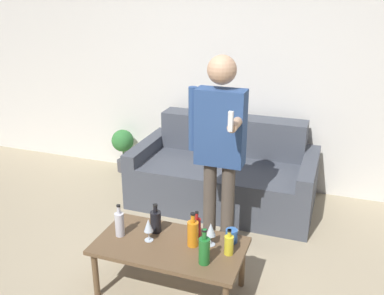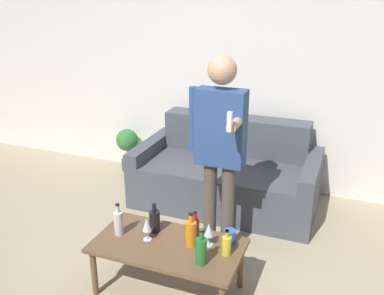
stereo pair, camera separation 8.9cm
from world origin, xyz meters
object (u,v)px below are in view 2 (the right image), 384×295
at_px(couch, 227,174).
at_px(person_standing_front, 220,141).
at_px(coffee_table, 168,249).
at_px(bottle_orange, 226,245).

distance_m(couch, person_standing_front, 1.13).
bearing_deg(coffee_table, person_standing_front, 74.23).
distance_m(couch, coffee_table, 1.50).
height_order(couch, coffee_table, couch).
relative_size(couch, bottle_orange, 9.58).
relative_size(coffee_table, person_standing_front, 0.64).
relative_size(coffee_table, bottle_orange, 5.62).
xyz_separation_m(coffee_table, bottle_orange, (0.42, 0.03, 0.12)).
xyz_separation_m(coffee_table, person_standing_front, (0.17, 0.61, 0.63)).
bearing_deg(couch, person_standing_front, -78.18).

